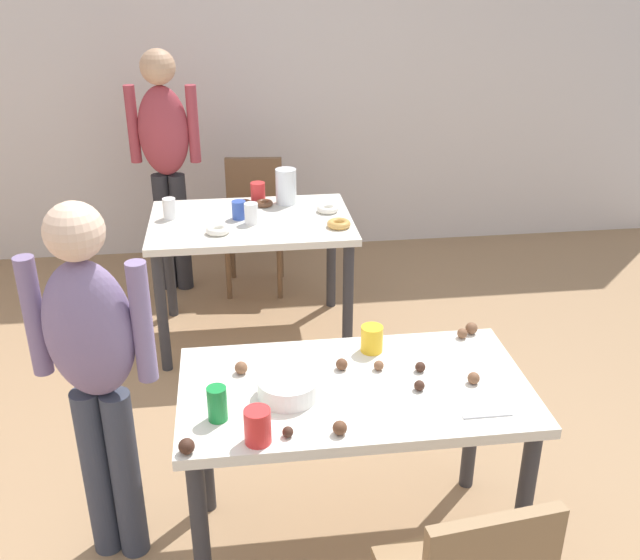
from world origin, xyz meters
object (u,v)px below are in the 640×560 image
object	(u,v)px
dining_table_near	(354,410)
soda_can	(217,404)
person_adult_far	(165,151)
mixing_bowl	(288,388)
chair_far_table	(254,216)
person_girl_near	(94,362)
pitcher_far	(286,186)
dining_table_far	(252,236)

from	to	relation	value
dining_table_near	soda_can	distance (m)	0.53
person_adult_far	mixing_bowl	size ratio (longest dim) A/B	7.48
chair_far_table	person_adult_far	xyz separation A→B (m)	(-0.55, -0.00, 0.47)
chair_far_table	person_girl_near	distance (m)	2.51
pitcher_far	dining_table_far	bearing A→B (deg)	-131.88
dining_table_far	soda_can	size ratio (longest dim) A/B	9.37
dining_table_far	person_girl_near	xyz separation A→B (m)	(-0.61, -1.65, 0.21)
dining_table_near	pitcher_far	distance (m)	2.01
dining_table_far	mixing_bowl	bearing A→B (deg)	-88.27
person_girl_near	pitcher_far	distance (m)	2.08
dining_table_near	person_adult_far	xyz separation A→B (m)	(-0.80, 2.49, 0.32)
soda_can	person_adult_far	bearing A→B (deg)	96.88
chair_far_table	person_girl_near	size ratio (longest dim) A/B	0.60
dining_table_near	chair_far_table	xyz separation A→B (m)	(-0.25, 2.49, -0.15)
person_girl_near	person_adult_far	bearing A→B (deg)	87.53
person_girl_near	chair_far_table	bearing A→B (deg)	74.77
person_adult_far	pitcher_far	world-z (taller)	person_adult_far
dining_table_far	person_girl_near	size ratio (longest dim) A/B	0.79
person_adult_far	pitcher_far	bearing A→B (deg)	-34.08
dining_table_near	mixing_bowl	xyz separation A→B (m)	(-0.24, -0.04, 0.14)
dining_table_near	mixing_bowl	size ratio (longest dim) A/B	5.84
pitcher_far	soda_can	bearing A→B (deg)	-100.90
dining_table_far	mixing_bowl	distance (m)	1.79
dining_table_near	mixing_bowl	distance (m)	0.28
dining_table_far	mixing_bowl	size ratio (longest dim) A/B	5.35
person_girl_near	dining_table_near	bearing A→B (deg)	-6.01
dining_table_far	person_adult_far	size ratio (longest dim) A/B	0.72
person_adult_far	dining_table_near	bearing A→B (deg)	-72.19
person_adult_far	person_girl_near	bearing A→B (deg)	-92.47
chair_far_table	dining_table_near	bearing A→B (deg)	-84.26
chair_far_table	pitcher_far	distance (m)	0.64
dining_table_far	soda_can	bearing A→B (deg)	-95.68
dining_table_far	person_adult_far	distance (m)	0.95
dining_table_far	person_girl_near	bearing A→B (deg)	-110.21
pitcher_far	person_girl_near	bearing A→B (deg)	-113.63
person_adult_far	mixing_bowl	world-z (taller)	person_adult_far
dining_table_far	person_girl_near	distance (m)	1.77
pitcher_far	mixing_bowl	bearing A→B (deg)	-94.77
dining_table_near	person_girl_near	bearing A→B (deg)	173.99
dining_table_far	dining_table_near	bearing A→B (deg)	-80.42
person_girl_near	soda_can	world-z (taller)	person_girl_near
dining_table_near	dining_table_far	size ratio (longest dim) A/B	1.09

